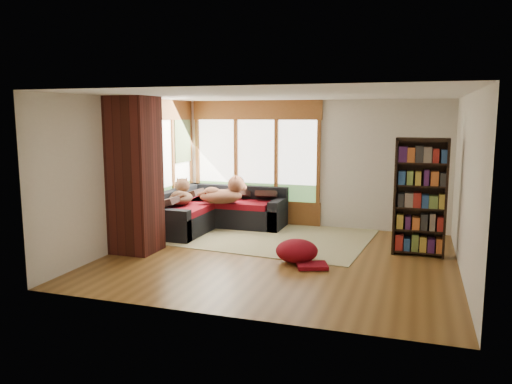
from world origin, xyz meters
The scene contains 17 objects.
floor centered at (0.00, 0.00, 0.00)m, with size 5.50×5.50×0.00m, color brown.
ceiling centered at (0.00, 0.00, 2.60)m, with size 5.50×5.50×0.00m, color white.
wall_back centered at (0.00, 2.50, 1.30)m, with size 5.50×0.04×2.60m, color silver.
wall_front centered at (0.00, -2.50, 1.30)m, with size 5.50×0.04×2.60m, color silver.
wall_left centered at (-2.75, 0.00, 1.30)m, with size 0.04×5.00×2.60m, color silver.
wall_right centered at (2.75, 0.00, 1.30)m, with size 0.04×5.00×2.60m, color silver.
windows_back centered at (-1.20, 2.47, 1.35)m, with size 2.82×0.10×1.90m.
windows_left centered at (-2.72, 1.20, 1.35)m, with size 0.10×2.62×1.90m.
roller_blind centered at (-2.69, 2.03, 1.75)m, with size 0.03×0.72×0.90m, color #657D4E.
brick_chimney centered at (-2.40, -0.35, 1.30)m, with size 0.70×0.70×2.60m, color #471914.
sectional_sofa centered at (-1.95, 1.70, 0.30)m, with size 2.20×2.20×0.80m.
area_rug centered at (-0.58, 1.40, 0.01)m, with size 3.75×2.87×0.01m, color beige.
bookshelf centered at (2.14, 0.87, 0.97)m, with size 0.83×0.28×1.93m.
pouf centered at (0.33, -0.13, 0.19)m, with size 0.66×0.66×0.36m, color maroon.
dog_tan centered at (-1.56, 1.59, 0.78)m, with size 1.00×0.88×0.49m.
dog_brindle centered at (-2.38, 1.27, 0.75)m, with size 0.69×0.88×0.43m.
throw_pillows centered at (-1.86, 1.75, 0.76)m, with size 1.98×1.68×0.45m.
Camera 1 is at (2.08, -7.57, 2.28)m, focal length 35.00 mm.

